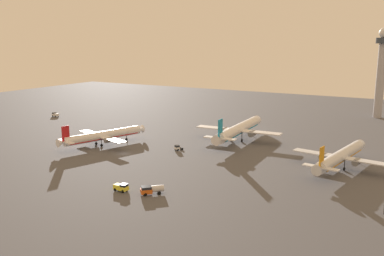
# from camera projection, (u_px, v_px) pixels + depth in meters

# --- Properties ---
(ground_plane) EXTENTS (416.00, 416.00, 0.00)m
(ground_plane) POSITION_uv_depth(u_px,v_px,m) (124.00, 154.00, 155.92)
(ground_plane) COLOR #4C4C51
(control_tower) EXTENTS (8.00, 8.00, 47.98)m
(control_tower) POSITION_uv_depth(u_px,v_px,m) (382.00, 67.00, 224.39)
(control_tower) COLOR #A8A8B2
(control_tower) RESTS_ON ground
(airplane_taxiway_distant) EXTENTS (29.77, 37.87, 9.95)m
(airplane_taxiway_distant) POSITION_uv_depth(u_px,v_px,m) (103.00, 136.00, 168.13)
(airplane_taxiway_distant) COLOR white
(airplane_taxiway_distant) RESTS_ON ground
(airplane_terminal_side) EXTENTS (31.78, 40.67, 10.45)m
(airplane_terminal_side) POSITION_uv_depth(u_px,v_px,m) (340.00, 156.00, 137.42)
(airplane_terminal_side) COLOR silver
(airplane_terminal_side) RESTS_ON ground
(airplane_mid_apron) EXTENTS (36.82, 47.32, 12.14)m
(airplane_mid_apron) POSITION_uv_depth(u_px,v_px,m) (238.00, 130.00, 175.92)
(airplane_mid_apron) COLOR white
(airplane_mid_apron) RESTS_ON ground
(pushback_tug) EXTENTS (2.92, 3.54, 2.05)m
(pushback_tug) POSITION_uv_depth(u_px,v_px,m) (177.00, 148.00, 160.24)
(pushback_tug) COLOR white
(pushback_tug) RESTS_ON ground
(baggage_tractor) EXTENTS (4.44, 2.72, 2.25)m
(baggage_tractor) POSITION_uv_depth(u_px,v_px,m) (55.00, 115.00, 231.67)
(baggage_tractor) COLOR white
(baggage_tractor) RESTS_ON ground
(cargo_loader) EXTENTS (4.15, 2.02, 2.25)m
(cargo_loader) POSITION_uv_depth(u_px,v_px,m) (121.00, 187.00, 116.61)
(cargo_loader) COLOR yellow
(cargo_loader) RESTS_ON ground
(fuel_truck) EXTENTS (5.92, 5.95, 2.35)m
(fuel_truck) POSITION_uv_depth(u_px,v_px,m) (151.00, 189.00, 114.32)
(fuel_truck) COLOR #D85919
(fuel_truck) RESTS_ON ground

